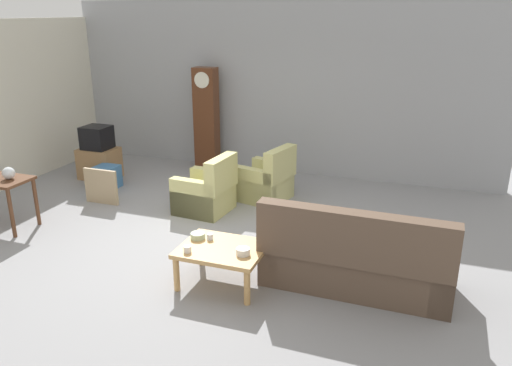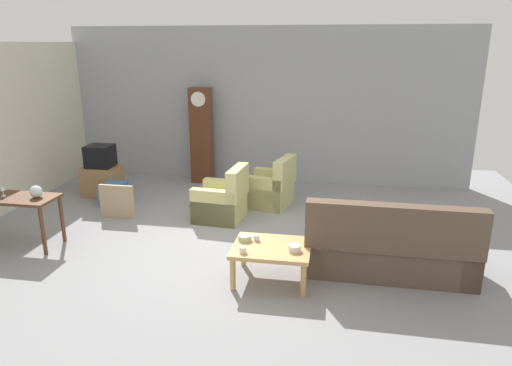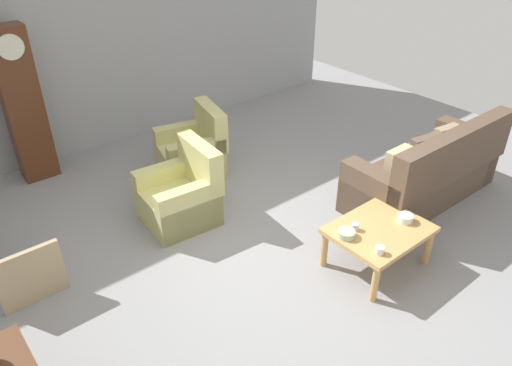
{
  "view_description": "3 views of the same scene",
  "coord_description": "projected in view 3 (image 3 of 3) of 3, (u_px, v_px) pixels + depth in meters",
  "views": [
    {
      "loc": [
        2.88,
        -5.55,
        3.0
      ],
      "look_at": [
        0.65,
        0.64,
        0.74
      ],
      "focal_mm": 35.22,
      "sensor_mm": 36.0,
      "label": 1
    },
    {
      "loc": [
        1.49,
        -6.02,
        2.86
      ],
      "look_at": [
        0.39,
        0.2,
        0.95
      ],
      "focal_mm": 32.47,
      "sensor_mm": 36.0,
      "label": 2
    },
    {
      "loc": [
        -2.63,
        -3.05,
        3.36
      ],
      "look_at": [
        0.06,
        0.24,
        0.75
      ],
      "focal_mm": 34.11,
      "sensor_mm": 36.0,
      "label": 3
    }
  ],
  "objects": [
    {
      "name": "ground_plane",
      "position": [
        266.0,
        254.0,
        5.19
      ],
      "size": [
        10.4,
        10.4,
        0.0
      ],
      "primitive_type": "plane",
      "color": "gray"
    },
    {
      "name": "garage_door_wall",
      "position": [
        99.0,
        34.0,
        6.73
      ],
      "size": [
        8.4,
        0.16,
        3.2
      ],
      "primitive_type": "cube",
      "color": "#9EA0A5",
      "rests_on": "ground_plane"
    },
    {
      "name": "couch_floral",
      "position": [
        427.0,
        173.0,
        5.93
      ],
      "size": [
        2.11,
        0.91,
        1.04
      ],
      "color": "brown",
      "rests_on": "ground_plane"
    },
    {
      "name": "armchair_olive_near",
      "position": [
        182.0,
        197.0,
        5.58
      ],
      "size": [
        0.85,
        0.82,
        0.92
      ],
      "color": "#CCC67A",
      "rests_on": "ground_plane"
    },
    {
      "name": "armchair_olive_far",
      "position": [
        193.0,
        152.0,
        6.5
      ],
      "size": [
        0.94,
        0.92,
        0.92
      ],
      "color": "#C8C37B",
      "rests_on": "ground_plane"
    },
    {
      "name": "coffee_table_wood",
      "position": [
        379.0,
        233.0,
        4.85
      ],
      "size": [
        0.96,
        0.76,
        0.46
      ],
      "color": "tan",
      "rests_on": "ground_plane"
    },
    {
      "name": "grandfather_clock",
      "position": [
        23.0,
        106.0,
        6.07
      ],
      "size": [
        0.44,
        0.3,
        1.99
      ],
      "color": "#562D19",
      "rests_on": "ground_plane"
    },
    {
      "name": "framed_picture_leaning",
      "position": [
        31.0,
        277.0,
        4.46
      ],
      "size": [
        0.6,
        0.05,
        0.58
      ],
      "primitive_type": "cube",
      "color": "tan",
      "rests_on": "ground_plane"
    },
    {
      "name": "cup_white_porcelain",
      "position": [
        380.0,
        250.0,
        4.47
      ],
      "size": [
        0.09,
        0.09,
        0.07
      ],
      "primitive_type": "cylinder",
      "color": "white",
      "rests_on": "coffee_table_wood"
    },
    {
      "name": "cup_blue_rimmed",
      "position": [
        355.0,
        227.0,
        4.77
      ],
      "size": [
        0.07,
        0.07,
        0.07
      ],
      "primitive_type": "cylinder",
      "color": "silver",
      "rests_on": "coffee_table_wood"
    },
    {
      "name": "bowl_white_stacked",
      "position": [
        405.0,
        218.0,
        4.89
      ],
      "size": [
        0.16,
        0.16,
        0.08
      ],
      "primitive_type": "cylinder",
      "color": "white",
      "rests_on": "coffee_table_wood"
    },
    {
      "name": "bowl_shallow_green",
      "position": [
        346.0,
        234.0,
        4.68
      ],
      "size": [
        0.17,
        0.17,
        0.07
      ],
      "primitive_type": "cylinder",
      "color": "#B2C69E",
      "rests_on": "coffee_table_wood"
    }
  ]
}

